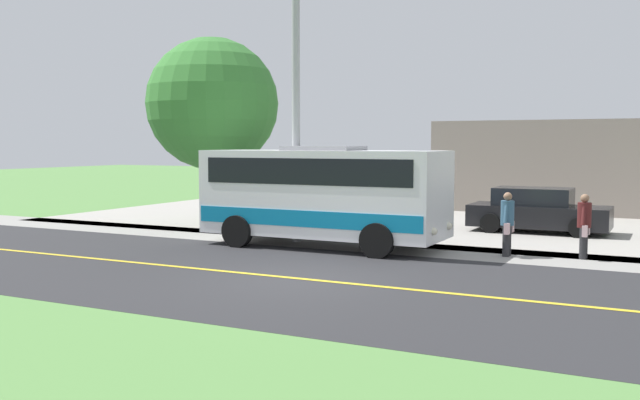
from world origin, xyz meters
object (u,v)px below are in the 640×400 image
object	(u,v)px
pedestrian_waiting	(507,222)
commercial_building	(640,165)
pedestrian_with_bags	(584,224)
street_light_pole	(294,77)
parked_car_near	(537,211)
shuttle_bus_front	(324,191)
tree_curbside	(212,104)

from	to	relation	value
pedestrian_waiting	commercial_building	bearing A→B (deg)	171.69
pedestrian_with_bags	street_light_pole	distance (m)	8.88
street_light_pole	parked_car_near	bearing A→B (deg)	133.66
shuttle_bus_front	commercial_building	distance (m)	18.43
pedestrian_with_bags	parked_car_near	distance (m)	5.36
pedestrian_with_bags	commercial_building	xyz separation A→B (m)	(-15.83, 0.57, 1.05)
parked_car_near	tree_curbside	size ratio (longest dim) A/B	0.67
tree_curbside	pedestrian_waiting	bearing A→B (deg)	78.03
parked_car_near	commercial_building	bearing A→B (deg)	166.74
street_light_pole	pedestrian_waiting	bearing A→B (deg)	92.17
shuttle_bus_front	commercial_building	size ratio (longest dim) A/B	0.43
shuttle_bus_front	pedestrian_with_bags	distance (m)	6.89
pedestrian_with_bags	commercial_building	world-z (taller)	commercial_building
pedestrian_with_bags	commercial_building	bearing A→B (deg)	177.95
pedestrian_with_bags	parked_car_near	size ratio (longest dim) A/B	0.37
pedestrian_with_bags	parked_car_near	xyz separation A→B (m)	(-4.98, -1.99, -0.18)
pedestrian_with_bags	commercial_building	distance (m)	15.87
parked_car_near	commercial_building	xyz separation A→B (m)	(-10.85, 2.56, 1.23)
tree_curbside	pedestrian_with_bags	bearing A→B (deg)	81.73
pedestrian_waiting	parked_car_near	world-z (taller)	pedestrian_waiting
street_light_pole	commercial_building	size ratio (longest dim) A/B	0.54
street_light_pole	tree_curbside	bearing A→B (deg)	-118.39
shuttle_bus_front	pedestrian_with_bags	xyz separation A→B (m)	(-1.07, 6.77, -0.68)
pedestrian_waiting	tree_curbside	xyz separation A→B (m)	(-2.28, -10.76, 3.39)
shuttle_bus_front	commercial_building	world-z (taller)	commercial_building
pedestrian_waiting	commercial_building	size ratio (longest dim) A/B	0.10
street_light_pole	commercial_building	world-z (taller)	street_light_pole
street_light_pole	tree_curbside	distance (m)	5.31
pedestrian_with_bags	shuttle_bus_front	bearing A→B (deg)	-80.98
shuttle_bus_front	street_light_pole	world-z (taller)	street_light_pole
pedestrian_with_bags	pedestrian_waiting	xyz separation A→B (m)	(0.45, -1.81, 0.01)
pedestrian_waiting	street_light_pole	distance (m)	7.27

